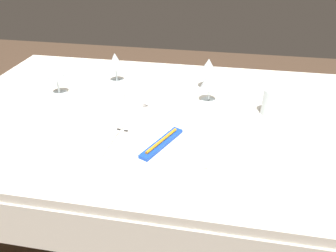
{
  "coord_description": "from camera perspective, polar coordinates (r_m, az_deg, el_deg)",
  "views": [
    {
      "loc": [
        0.22,
        -1.15,
        1.39
      ],
      "look_at": [
        0.03,
        -0.13,
        0.76
      ],
      "focal_mm": 35.12,
      "sensor_mm": 36.0,
      "label": 1
    }
  ],
  "objects": [
    {
      "name": "wine_glass_left",
      "position": [
        1.53,
        7.04,
        10.1
      ],
      "size": [
        0.08,
        0.08,
        0.14
      ],
      "color": "silver",
      "rests_on": "dining_table"
    },
    {
      "name": "spoon_soup",
      "position": [
        1.15,
        8.58,
        -3.44
      ],
      "size": [
        0.03,
        0.23,
        0.01
      ],
      "color": "beige",
      "rests_on": "dining_table"
    },
    {
      "name": "dinner_knife",
      "position": [
        1.13,
        6.98,
        -4.06
      ],
      "size": [
        0.03,
        0.22,
        0.0
      ],
      "color": "beige",
      "rests_on": "dining_table"
    },
    {
      "name": "drink_tumbler",
      "position": [
        1.37,
        17.36,
        3.71
      ],
      "size": [
        0.07,
        0.07,
        0.11
      ],
      "color": "silver",
      "rests_on": "dining_table"
    },
    {
      "name": "wine_glass_far",
      "position": [
        1.53,
        -18.91,
        8.66
      ],
      "size": [
        0.07,
        0.07,
        0.14
      ],
      "color": "silver",
      "rests_on": "dining_table"
    },
    {
      "name": "dining_table",
      "position": [
        1.38,
        -0.34,
        -0.64
      ],
      "size": [
        1.8,
        1.11,
        0.74
      ],
      "color": "silver",
      "rests_on": "ground"
    },
    {
      "name": "wine_glass_centre",
      "position": [
        1.4,
        7.28,
        7.89
      ],
      "size": [
        0.08,
        0.08,
        0.14
      ],
      "color": "silver",
      "rests_on": "dining_table"
    },
    {
      "name": "napkin_folded",
      "position": [
        1.51,
        -13.86,
        7.81
      ],
      "size": [
        0.07,
        0.07,
        0.14
      ],
      "primitive_type": "cone",
      "color": "white",
      "rests_on": "dining_table"
    },
    {
      "name": "toothbrush_package",
      "position": [
        1.11,
        -1.1,
        -2.93
      ],
      "size": [
        0.12,
        0.21,
        0.02
      ],
      "color": "blue",
      "rests_on": "dinner_plate"
    },
    {
      "name": "dinner_plate",
      "position": [
        1.12,
        -1.09,
        -3.64
      ],
      "size": [
        0.25,
        0.25,
        0.02
      ],
      "primitive_type": "cylinder",
      "color": "white",
      "rests_on": "dining_table"
    },
    {
      "name": "coffee_cup_left",
      "position": [
        1.36,
        -5.98,
        4.67
      ],
      "size": [
        0.1,
        0.08,
        0.07
      ],
      "color": "white",
      "rests_on": "saucer_left"
    },
    {
      "name": "ground_plane",
      "position": [
        1.82,
        -0.27,
        -18.48
      ],
      "size": [
        6.0,
        6.0,
        0.0
      ],
      "primitive_type": "plane",
      "color": "#4C3828"
    },
    {
      "name": "fork_inner",
      "position": [
        1.18,
        -9.67,
        -2.34
      ],
      "size": [
        0.03,
        0.23,
        0.0
      ],
      "color": "beige",
      "rests_on": "dining_table"
    },
    {
      "name": "saucer_left",
      "position": [
        1.38,
        -5.96,
        3.23
      ],
      "size": [
        0.14,
        0.14,
        0.01
      ],
      "primitive_type": "cylinder",
      "color": "white",
      "rests_on": "dining_table"
    },
    {
      "name": "wine_glass_right",
      "position": [
        1.6,
        -9.14,
        10.91
      ],
      "size": [
        0.07,
        0.07,
        0.14
      ],
      "color": "silver",
      "rests_on": "dining_table"
    },
    {
      "name": "fork_outer",
      "position": [
        1.18,
        -8.24,
        -2.48
      ],
      "size": [
        0.03,
        0.21,
        0.0
      ],
      "color": "beige",
      "rests_on": "dining_table"
    }
  ]
}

